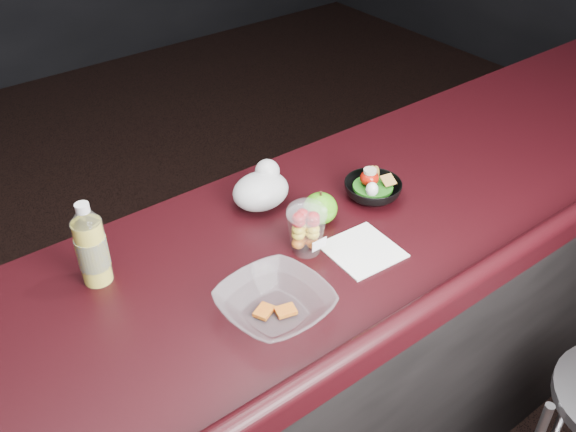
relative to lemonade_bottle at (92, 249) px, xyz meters
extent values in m
cube|color=black|center=(0.34, -0.17, -0.61)|extent=(4.00, 0.65, 0.98)
cube|color=black|center=(0.34, -0.17, -0.10)|extent=(4.06, 0.71, 0.04)
cylinder|color=silver|center=(1.04, -0.68, -0.75)|extent=(0.02, 0.02, 0.72)
cylinder|color=yellow|center=(0.00, 0.00, -0.01)|extent=(0.06, 0.06, 0.16)
cylinder|color=white|center=(0.00, 0.00, -0.01)|extent=(0.07, 0.07, 0.16)
cone|color=white|center=(0.00, 0.00, 0.09)|extent=(0.06, 0.06, 0.03)
cylinder|color=white|center=(0.00, 0.00, 0.11)|extent=(0.03, 0.03, 0.02)
cylinder|color=#072D99|center=(0.00, 0.00, -0.01)|extent=(0.07, 0.07, 0.08)
ellipsoid|color=white|center=(0.44, -0.20, 0.02)|extent=(0.10, 0.10, 0.05)
ellipsoid|color=#399411|center=(0.54, -0.14, -0.05)|extent=(0.09, 0.09, 0.08)
cylinder|color=black|center=(0.54, -0.14, 0.00)|extent=(0.01, 0.01, 0.01)
ellipsoid|color=silver|center=(0.46, 0.01, -0.04)|extent=(0.15, 0.13, 0.09)
sphere|color=silver|center=(0.50, 0.03, -0.01)|extent=(0.06, 0.06, 0.06)
imported|color=black|center=(0.72, -0.14, -0.06)|extent=(0.16, 0.16, 0.05)
cylinder|color=#0F470C|center=(0.72, -0.14, -0.05)|extent=(0.11, 0.11, 0.01)
ellipsoid|color=#9D1106|center=(0.71, -0.13, -0.03)|extent=(0.05, 0.05, 0.04)
cylinder|color=beige|center=(0.71, -0.13, -0.01)|extent=(0.03, 0.03, 0.01)
ellipsoid|color=white|center=(0.69, -0.16, -0.04)|extent=(0.03, 0.03, 0.04)
imported|color=silver|center=(0.25, -0.33, -0.06)|extent=(0.24, 0.24, 0.06)
cube|color=#990F0C|center=(0.23, -0.32, -0.07)|extent=(0.05, 0.05, 0.01)
cube|color=#990F0C|center=(0.27, -0.35, -0.07)|extent=(0.05, 0.04, 0.01)
cube|color=white|center=(0.54, -0.29, -0.09)|extent=(0.17, 0.17, 0.00)
camera|label=1|loc=(-0.32, -1.12, 0.88)|focal=40.00mm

